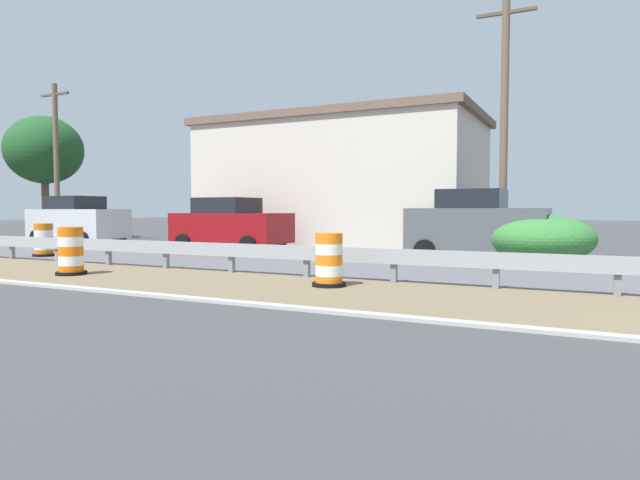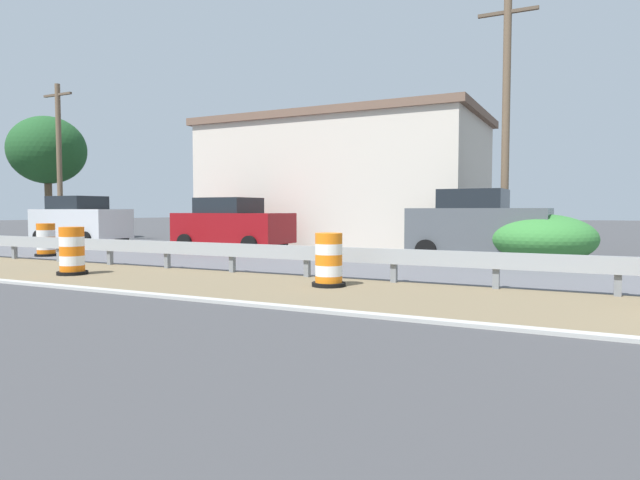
# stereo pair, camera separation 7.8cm
# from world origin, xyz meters

# --- Properties ---
(guardrail_median) EXTENTS (0.18, 47.28, 0.71)m
(guardrail_median) POSITION_xyz_m (2.31, 3.35, 0.52)
(guardrail_median) COLOR #999EA3
(guardrail_median) RESTS_ON ground
(traffic_barrel_close) EXTENTS (0.67, 0.67, 1.06)m
(traffic_barrel_close) POSITION_xyz_m (1.24, 8.42, 0.48)
(traffic_barrel_close) COLOR orange
(traffic_barrel_close) RESTS_ON ground
(traffic_barrel_mid) EXTENTS (0.69, 0.69, 1.12)m
(traffic_barrel_mid) POSITION_xyz_m (0.31, 14.64, 0.51)
(traffic_barrel_mid) COLOR orange
(traffic_barrel_mid) RESTS_ON ground
(traffic_barrel_far) EXTENTS (0.71, 0.71, 1.07)m
(traffic_barrel_far) POSITION_xyz_m (3.48, 19.79, 0.48)
(traffic_barrel_far) COLOR orange
(traffic_barrel_far) RESTS_ON ground
(car_trailing_near_lane) EXTENTS (2.12, 4.38, 2.10)m
(car_trailing_near_lane) POSITION_xyz_m (7.98, 23.60, 1.05)
(car_trailing_near_lane) COLOR silver
(car_trailing_near_lane) RESTS_ON ground
(car_mid_far_lane) EXTENTS (2.11, 4.03, 2.12)m
(car_mid_far_lane) POSITION_xyz_m (8.27, 6.88, 1.06)
(car_mid_far_lane) COLOR #4C5156
(car_mid_far_lane) RESTS_ON ground
(car_distant_a) EXTENTS (2.19, 4.37, 1.96)m
(car_distant_a) POSITION_xyz_m (8.04, 15.66, 0.98)
(car_distant_a) COLOR maroon
(car_distant_a) RESTS_ON ground
(roadside_shop_near) EXTENTS (6.81, 11.53, 5.34)m
(roadside_shop_near) POSITION_xyz_m (13.07, 13.36, 2.68)
(roadside_shop_near) COLOR beige
(roadside_shop_near) RESTS_ON ground
(utility_pole_near) EXTENTS (0.24, 1.80, 8.12)m
(utility_pole_near) POSITION_xyz_m (9.57, 6.31, 4.21)
(utility_pole_near) COLOR brown
(utility_pole_near) RESTS_ON ground
(utility_pole_mid) EXTENTS (0.24, 1.80, 7.38)m
(utility_pole_mid) POSITION_xyz_m (9.13, 26.30, 3.84)
(utility_pole_mid) COLOR brown
(utility_pole_mid) RESTS_ON ground
(bush_roadside) EXTENTS (2.97, 2.97, 1.39)m
(bush_roadside) POSITION_xyz_m (8.19, 5.08, 0.70)
(bush_roadside) COLOR #337533
(bush_roadside) RESTS_ON ground
(tree_roadside) EXTENTS (3.80, 3.80, 6.27)m
(tree_roadside) POSITION_xyz_m (10.41, 28.83, 4.53)
(tree_roadside) COLOR brown
(tree_roadside) RESTS_ON ground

